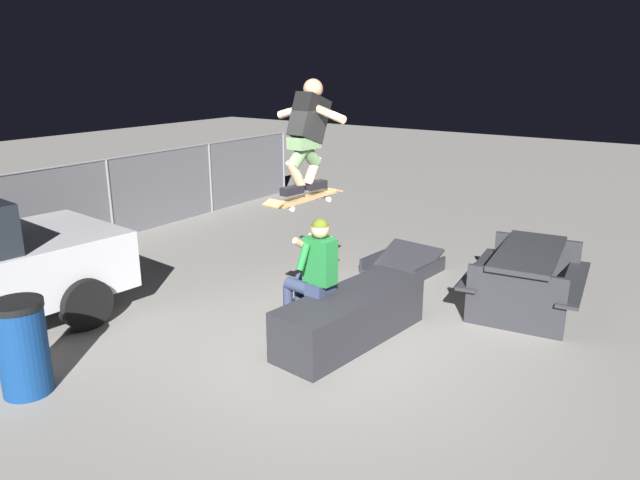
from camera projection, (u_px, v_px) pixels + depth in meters
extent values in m
plane|color=gray|center=(327.00, 343.00, 6.51)|extent=(40.00, 40.00, 0.00)
cube|color=#28282D|center=(351.00, 317.00, 6.51)|extent=(2.01, 0.85, 0.55)
cube|color=#2D3856|center=(320.00, 288.00, 6.44)|extent=(0.32, 0.20, 0.12)
cube|color=#1E7233|center=(320.00, 261.00, 6.35)|extent=(0.24, 0.36, 0.50)
sphere|color=tan|center=(320.00, 229.00, 6.24)|extent=(0.20, 0.20, 0.20)
sphere|color=#4E5E19|center=(320.00, 227.00, 6.24)|extent=(0.19, 0.19, 0.19)
cylinder|color=#1E7233|center=(303.00, 257.00, 6.22)|extent=(0.20, 0.10, 0.29)
cylinder|color=tan|center=(301.00, 245.00, 6.31)|extent=(0.24, 0.10, 0.19)
cylinder|color=#1E7233|center=(328.00, 249.00, 6.51)|extent=(0.20, 0.10, 0.29)
cylinder|color=tan|center=(316.00, 240.00, 6.48)|extent=(0.24, 0.10, 0.19)
cylinder|color=#2D3856|center=(301.00, 287.00, 6.50)|extent=(0.19, 0.41, 0.14)
cylinder|color=#2D3856|center=(288.00, 307.00, 6.71)|extent=(0.11, 0.11, 0.51)
cube|color=black|center=(286.00, 327.00, 6.82)|extent=(0.13, 0.27, 0.08)
cylinder|color=#2D3856|center=(312.00, 283.00, 6.63)|extent=(0.19, 0.41, 0.14)
cylinder|color=#2D3856|center=(299.00, 303.00, 6.84)|extent=(0.11, 0.11, 0.51)
cube|color=black|center=(296.00, 322.00, 6.95)|extent=(0.13, 0.27, 0.08)
cube|color=#AD8451|center=(304.00, 198.00, 6.12)|extent=(0.82, 0.29, 0.05)
cube|color=#AD8451|center=(332.00, 189.00, 6.44)|extent=(0.14, 0.21, 0.05)
cube|color=#AD8451|center=(273.00, 204.00, 5.79)|extent=(0.14, 0.21, 0.06)
cube|color=#99999E|center=(322.00, 196.00, 6.33)|extent=(0.08, 0.17, 0.03)
cylinder|color=white|center=(316.00, 197.00, 6.39)|extent=(0.06, 0.04, 0.05)
cylinder|color=white|center=(329.00, 200.00, 6.28)|extent=(0.06, 0.04, 0.05)
cube|color=#99999E|center=(285.00, 205.00, 5.93)|extent=(0.08, 0.17, 0.03)
cylinder|color=white|center=(279.00, 206.00, 5.99)|extent=(0.06, 0.04, 0.05)
cylinder|color=white|center=(292.00, 209.00, 5.88)|extent=(0.06, 0.04, 0.05)
cube|color=black|center=(316.00, 185.00, 6.22)|extent=(0.27, 0.13, 0.08)
cube|color=black|center=(292.00, 190.00, 5.96)|extent=(0.27, 0.13, 0.08)
cylinder|color=tan|center=(312.00, 171.00, 6.13)|extent=(0.25, 0.13, 0.31)
cylinder|color=#57774D|center=(308.00, 152.00, 6.02)|extent=(0.34, 0.17, 0.33)
cylinder|color=tan|center=(296.00, 174.00, 5.95)|extent=(0.25, 0.13, 0.31)
cylinder|color=#57774D|center=(300.00, 153.00, 5.95)|extent=(0.34, 0.17, 0.33)
cube|color=#57774D|center=(304.00, 143.00, 5.96)|extent=(0.32, 0.23, 0.12)
cube|color=black|center=(309.00, 118.00, 5.94)|extent=(0.47, 0.27, 0.52)
sphere|color=tan|center=(313.00, 89.00, 5.91)|extent=(0.20, 0.20, 0.20)
cylinder|color=tan|center=(295.00, 110.00, 6.08)|extent=(0.13, 0.45, 0.19)
cylinder|color=tan|center=(327.00, 113.00, 5.80)|extent=(0.13, 0.45, 0.19)
cube|color=#28282D|center=(402.00, 269.00, 8.73)|extent=(1.01, 0.95, 0.06)
cube|color=#28282D|center=(403.00, 264.00, 8.71)|extent=(0.98, 0.95, 0.43)
cube|color=#28282D|center=(377.00, 259.00, 8.94)|extent=(0.84, 0.12, 0.21)
cube|color=#28282D|center=(429.00, 270.00, 8.47)|extent=(0.84, 0.12, 0.21)
cube|color=#28282D|center=(529.00, 253.00, 7.26)|extent=(1.77, 0.91, 0.06)
cube|color=#28282D|center=(482.00, 269.00, 7.59)|extent=(1.72, 0.45, 0.04)
cube|color=#28282D|center=(574.00, 283.00, 7.10)|extent=(1.72, 0.45, 0.04)
cube|color=#28282D|center=(536.00, 262.00, 8.02)|extent=(0.20, 1.10, 0.72)
cube|color=#28282D|center=(515.00, 301.00, 6.71)|extent=(0.20, 1.10, 0.72)
cylinder|color=navy|center=(23.00, 351.00, 5.44)|extent=(0.44, 0.44, 0.85)
cylinder|color=black|center=(16.00, 305.00, 5.30)|extent=(0.47, 0.47, 0.06)
cylinder|color=slate|center=(110.00, 200.00, 10.15)|extent=(0.05, 0.05, 1.39)
cylinder|color=slate|center=(210.00, 178.00, 12.03)|extent=(0.05, 0.05, 1.39)
cylinder|color=slate|center=(284.00, 162.00, 13.92)|extent=(0.05, 0.05, 1.39)
cylinder|color=slate|center=(38.00, 170.00, 9.00)|extent=(12.00, 0.04, 0.04)
cube|color=#59595E|center=(45.00, 214.00, 9.20)|extent=(12.00, 0.01, 1.39)
cylinder|color=black|center=(19.00, 271.00, 7.87)|extent=(0.62, 0.28, 0.60)
cylinder|color=black|center=(85.00, 303.00, 6.81)|extent=(0.62, 0.28, 0.60)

